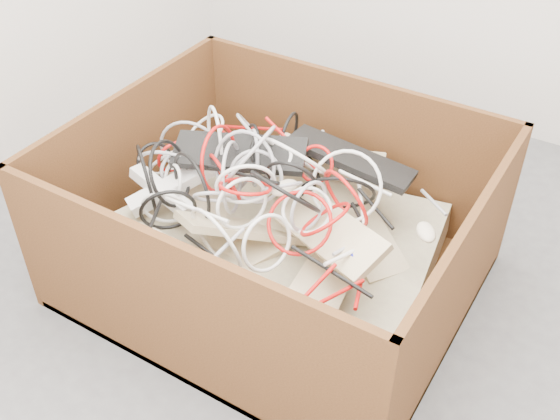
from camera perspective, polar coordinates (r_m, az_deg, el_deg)
The scene contains 8 objects.
ground at distance 2.27m, azimuth 2.67°, elevation -9.08°, with size 3.00×3.00×0.00m, color #4A4B4D.
cardboard_box at distance 2.31m, azimuth -0.64°, elevation -3.19°, with size 1.26×1.05×0.59m.
keyboard_pile at distance 2.24m, azimuth 0.71°, elevation 0.14°, with size 0.88×0.82×0.36m.
mice_scatter at distance 2.20m, azimuth -0.45°, elevation 1.77°, with size 0.84×0.66×0.16m.
power_strip_left at distance 2.26m, azimuth -8.90°, elevation 2.12°, with size 0.33×0.06×0.04m, color white.
power_strip_right at distance 2.25m, azimuth -10.02°, elevation 1.65°, with size 0.26×0.05×0.04m, color white.
vga_plug at distance 1.98m, azimuth 6.81°, elevation -4.00°, with size 0.04×0.04×0.02m, color #0B0EAC.
cable_tangle at distance 2.17m, azimuth -3.23°, elevation 2.76°, with size 1.09×0.87×0.48m.
Camera 1 is at (0.71, -1.36, 1.68)m, focal length 43.19 mm.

